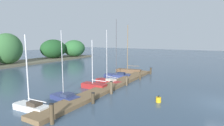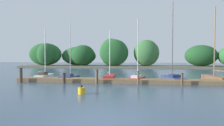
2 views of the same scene
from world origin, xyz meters
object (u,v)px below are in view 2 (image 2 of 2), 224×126
(sailboat_0, at_px, (45,76))
(mooring_piling_1, at_px, (64,78))
(mooring_piling_0, at_px, (21,75))
(mooring_piling_2, at_px, (97,77))
(sailboat_5, at_px, (215,77))
(sailboat_3, at_px, (137,78))
(sailboat_4, at_px, (173,77))
(sailboat_1, at_px, (70,77))
(sailboat_2, at_px, (110,77))
(channel_buoy_0, at_px, (82,90))
(mooring_piling_3, at_px, (138,78))
(mooring_piling_4, at_px, (182,79))

(sailboat_0, bearing_deg, mooring_piling_1, -135.22)
(sailboat_0, bearing_deg, mooring_piling_0, 163.28)
(mooring_piling_0, xyz_separation_m, mooring_piling_1, (4.38, -0.03, -0.21))
(mooring_piling_2, bearing_deg, sailboat_5, 17.62)
(sailboat_3, relative_size, sailboat_4, 0.79)
(sailboat_1, height_order, sailboat_2, sailboat_1)
(sailboat_1, bearing_deg, channel_buoy_0, -147.79)
(mooring_piling_3, xyz_separation_m, channel_buoy_0, (-3.74, -4.83, -0.35))
(sailboat_1, height_order, mooring_piling_1, sailboat_1)
(mooring_piling_0, bearing_deg, sailboat_5, 10.98)
(sailboat_1, distance_m, mooring_piling_3, 7.84)
(sailboat_3, bearing_deg, channel_buoy_0, 166.90)
(sailboat_0, height_order, sailboat_3, sailboat_3)
(mooring_piling_2, distance_m, mooring_piling_4, 7.47)
(sailboat_0, xyz_separation_m, channel_buoy_0, (6.75, -7.91, -0.12))
(mooring_piling_1, height_order, mooring_piling_2, mooring_piling_2)
(mooring_piling_0, bearing_deg, sailboat_4, 12.85)
(sailboat_4, height_order, mooring_piling_0, sailboat_4)
(sailboat_1, xyz_separation_m, sailboat_3, (7.30, -0.09, 0.00))
(sailboat_2, bearing_deg, sailboat_4, -87.03)
(sailboat_5, relative_size, mooring_piling_2, 5.87)
(mooring_piling_0, relative_size, mooring_piling_2, 1.05)
(mooring_piling_1, distance_m, mooring_piling_2, 3.12)
(sailboat_1, bearing_deg, sailboat_2, -83.34)
(mooring_piling_1, height_order, mooring_piling_3, mooring_piling_3)
(sailboat_1, bearing_deg, sailboat_3, -84.32)
(sailboat_0, relative_size, sailboat_2, 1.09)
(sailboat_3, height_order, mooring_piling_1, sailboat_3)
(sailboat_1, bearing_deg, sailboat_4, -80.49)
(channel_buoy_0, bearing_deg, mooring_piling_2, 90.08)
(sailboat_2, height_order, mooring_piling_1, sailboat_2)
(sailboat_4, relative_size, mooring_piling_2, 6.29)
(channel_buoy_0, bearing_deg, mooring_piling_3, 52.26)
(sailboat_1, relative_size, mooring_piling_4, 5.76)
(sailboat_1, xyz_separation_m, mooring_piling_2, (3.62, -2.77, 0.36))
(sailboat_3, xyz_separation_m, mooring_piling_1, (-6.79, -2.73, 0.18))
(sailboat_3, height_order, mooring_piling_4, sailboat_3)
(sailboat_5, height_order, mooring_piling_2, sailboat_5)
(sailboat_4, xyz_separation_m, mooring_piling_2, (-7.35, -3.36, 0.32))
(mooring_piling_2, height_order, channel_buoy_0, mooring_piling_2)
(mooring_piling_4, bearing_deg, sailboat_0, 167.09)
(sailboat_5, distance_m, mooring_piling_4, 5.57)
(sailboat_0, height_order, mooring_piling_0, sailboat_0)
(sailboat_4, height_order, channel_buoy_0, sailboat_4)
(mooring_piling_0, bearing_deg, mooring_piling_1, -0.38)
(sailboat_0, relative_size, mooring_piling_2, 4.40)
(mooring_piling_4, bearing_deg, sailboat_5, 42.44)
(sailboat_1, height_order, mooring_piling_2, sailboat_1)
(mooring_piling_1, bearing_deg, sailboat_0, 138.28)
(sailboat_3, distance_m, mooring_piling_1, 7.32)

